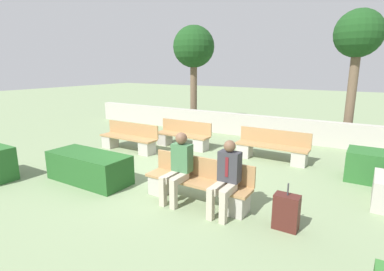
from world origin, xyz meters
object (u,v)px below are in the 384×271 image
(tree_leftmost, at_px, (194,49))
(bench_left_side, at_px, (272,149))
(person_seated_woman, at_px, (178,164))
(suitcase, at_px, (286,212))
(person_seated_man, at_px, (226,175))
(tree_center_left, at_px, (358,38))
(bench_back, at_px, (183,137))
(bench_front, at_px, (197,185))
(bench_right_side, at_px, (129,140))

(tree_leftmost, bearing_deg, bench_left_side, -37.75)
(person_seated_woman, relative_size, suitcase, 1.71)
(person_seated_man, bearing_deg, tree_center_left, 78.91)
(bench_back, bearing_deg, bench_front, -40.90)
(suitcase, xyz_separation_m, tree_center_left, (0.28, 6.75, 3.14))
(bench_left_side, distance_m, person_seated_man, 3.48)
(person_seated_woman, xyz_separation_m, suitcase, (2.05, 0.02, -0.45))
(person_seated_man, bearing_deg, suitcase, 1.31)
(bench_front, bearing_deg, person_seated_man, -12.10)
(bench_right_side, relative_size, person_seated_man, 1.52)
(bench_left_side, relative_size, tree_leftmost, 0.46)
(person_seated_man, bearing_deg, person_seated_woman, 179.81)
(bench_back, xyz_separation_m, person_seated_man, (3.11, -3.34, 0.40))
(suitcase, bearing_deg, person_seated_man, -178.69)
(bench_front, bearing_deg, bench_right_side, 151.33)
(bench_right_side, distance_m, bench_back, 1.71)
(bench_front, relative_size, person_seated_woman, 1.61)
(tree_center_left, bearing_deg, bench_front, -106.75)
(bench_right_side, height_order, person_seated_man, person_seated_man)
(bench_left_side, bearing_deg, tree_leftmost, 138.69)
(bench_right_side, distance_m, tree_center_left, 7.94)
(bench_front, distance_m, bench_right_side, 4.18)
(bench_back, height_order, suitcase, bench_back)
(bench_right_side, xyz_separation_m, person_seated_woman, (3.33, -2.14, 0.41))
(bench_front, distance_m, person_seated_woman, 0.54)
(bench_right_side, xyz_separation_m, bench_back, (1.23, 1.19, -0.01))
(suitcase, relative_size, tree_leftmost, 0.18)
(bench_front, height_order, bench_left_side, same)
(bench_left_side, relative_size, bench_back, 1.07)
(bench_left_side, distance_m, tree_center_left, 4.81)
(bench_front, bearing_deg, bench_left_side, 82.71)
(bench_right_side, xyz_separation_m, tree_leftmost, (-0.70, 5.01, 2.99))
(bench_front, height_order, person_seated_man, person_seated_man)
(suitcase, relative_size, tree_center_left, 0.18)
(person_seated_man, height_order, suitcase, person_seated_man)
(person_seated_man, xyz_separation_m, tree_leftmost, (-5.03, 7.16, 2.59))
(person_seated_man, xyz_separation_m, tree_center_left, (1.33, 6.77, 2.71))
(bench_left_side, relative_size, person_seated_man, 1.51)
(bench_back, height_order, person_seated_woman, person_seated_woman)
(bench_left_side, relative_size, person_seated_woman, 1.49)
(person_seated_woman, bearing_deg, bench_left_side, 77.58)
(bench_front, xyz_separation_m, bench_right_side, (-3.66, 2.00, -0.01))
(person_seated_man, bearing_deg, tree_leftmost, 125.11)
(person_seated_man, relative_size, person_seated_woman, 0.99)
(person_seated_man, distance_m, suitcase, 1.14)
(bench_left_side, relative_size, suitcase, 2.55)
(bench_front, bearing_deg, person_seated_woman, -157.41)
(tree_center_left, bearing_deg, bench_back, -142.21)
(bench_right_side, bearing_deg, person_seated_woman, -40.35)
(bench_front, relative_size, person_seated_man, 1.63)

